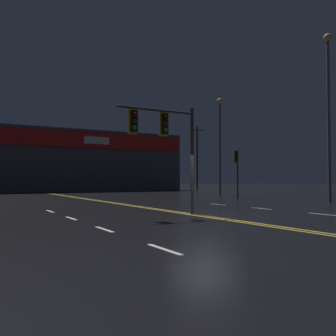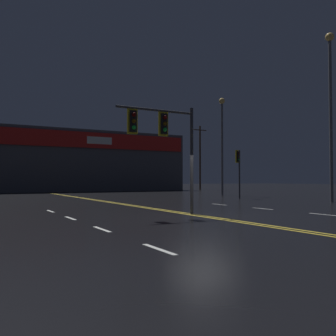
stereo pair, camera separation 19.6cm
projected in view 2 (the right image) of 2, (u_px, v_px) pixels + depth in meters
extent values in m
plane|color=black|center=(203.00, 216.00, 14.85)|extent=(200.00, 200.00, 0.00)
cube|color=gold|center=(200.00, 216.00, 14.77)|extent=(0.12, 60.00, 0.01)
cube|color=gold|center=(206.00, 216.00, 14.92)|extent=(0.12, 60.00, 0.01)
cube|color=silver|center=(159.00, 249.00, 7.79)|extent=(0.12, 1.40, 0.01)
cube|color=silver|center=(102.00, 229.00, 10.94)|extent=(0.12, 1.40, 0.01)
cube|color=silver|center=(70.00, 218.00, 14.09)|extent=(0.12, 1.40, 0.01)
cube|color=silver|center=(50.00, 211.00, 17.23)|extent=(0.12, 1.40, 0.01)
cube|color=silver|center=(323.00, 214.00, 15.61)|extent=(0.12, 1.40, 0.01)
cube|color=silver|center=(262.00, 209.00, 18.75)|extent=(0.12, 1.40, 0.01)
cube|color=silver|center=(219.00, 204.00, 21.90)|extent=(0.12, 1.40, 0.01)
cylinder|color=#38383D|center=(192.00, 161.00, 15.92)|extent=(0.14, 0.14, 4.52)
cylinder|color=#38383D|center=(156.00, 110.00, 15.15)|extent=(3.44, 0.10, 0.10)
cube|color=black|center=(163.00, 124.00, 15.30)|extent=(0.28, 0.24, 0.84)
cube|color=gold|center=(163.00, 124.00, 15.30)|extent=(0.42, 0.08, 0.99)
sphere|color=#500705|center=(165.00, 117.00, 15.17)|extent=(0.17, 0.17, 0.17)
sphere|color=#543707|center=(165.00, 123.00, 15.16)|extent=(0.17, 0.17, 0.17)
sphere|color=green|center=(165.00, 130.00, 15.15)|extent=(0.17, 0.17, 0.17)
cube|color=black|center=(132.00, 121.00, 14.63)|extent=(0.28, 0.24, 0.84)
cube|color=gold|center=(132.00, 121.00, 14.63)|extent=(0.42, 0.08, 0.99)
sphere|color=#500705|center=(134.00, 114.00, 14.50)|extent=(0.17, 0.17, 0.17)
sphere|color=#543707|center=(134.00, 121.00, 14.49)|extent=(0.17, 0.17, 0.17)
sphere|color=green|center=(134.00, 127.00, 14.48)|extent=(0.17, 0.17, 0.17)
cylinder|color=#38383D|center=(239.00, 174.00, 29.00)|extent=(0.13, 0.13, 3.74)
cube|color=black|center=(238.00, 156.00, 29.21)|extent=(0.28, 0.24, 0.84)
cube|color=gold|center=(238.00, 156.00, 29.21)|extent=(0.42, 0.08, 0.99)
sphere|color=#500705|center=(239.00, 153.00, 29.08)|extent=(0.17, 0.17, 0.17)
sphere|color=#543707|center=(239.00, 156.00, 29.07)|extent=(0.17, 0.17, 0.17)
sphere|color=green|center=(239.00, 160.00, 29.06)|extent=(0.17, 0.17, 0.17)
cylinder|color=#59595E|center=(222.00, 149.00, 35.08)|extent=(0.20, 0.20, 8.71)
sphere|color=#F4C666|center=(222.00, 101.00, 35.22)|extent=(0.56, 0.56, 0.56)
cylinder|color=#59595E|center=(331.00, 120.00, 24.32)|extent=(0.20, 0.20, 10.65)
sphere|color=#F4C666|center=(330.00, 37.00, 24.50)|extent=(0.56, 0.56, 0.56)
cube|color=#4C4C51|center=(37.00, 161.00, 47.79)|extent=(37.63, 10.00, 7.69)
cube|color=red|center=(45.00, 138.00, 43.41)|extent=(36.88, 0.20, 1.92)
cube|color=white|center=(99.00, 141.00, 46.56)|extent=(3.20, 0.16, 0.90)
cylinder|color=#4C3828|center=(200.00, 158.00, 54.87)|extent=(0.26, 0.26, 9.38)
cube|color=#4C3828|center=(200.00, 130.00, 55.00)|extent=(2.20, 0.12, 0.12)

